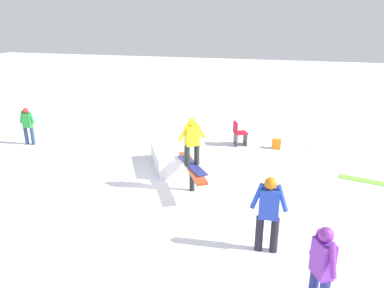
% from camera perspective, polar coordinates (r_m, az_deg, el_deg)
% --- Properties ---
extents(ground_plane, '(60.00, 60.00, 0.00)m').
position_cam_1_polar(ground_plane, '(10.03, 0.00, -7.07)').
color(ground_plane, white).
extents(rail_feature, '(2.00, 1.23, 0.71)m').
position_cam_1_polar(rail_feature, '(9.78, 0.00, -3.94)').
color(rail_feature, black).
rests_on(rail_feature, ground).
extents(snow_kicker_ramp, '(2.29, 2.17, 0.57)m').
position_cam_1_polar(snow_kicker_ramp, '(11.43, -1.98, -2.09)').
color(snow_kicker_ramp, white).
rests_on(snow_kicker_ramp, ground).
extents(main_rider_on_rail, '(1.34, 1.08, 1.30)m').
position_cam_1_polar(main_rider_on_rail, '(9.51, 0.00, 0.23)').
color(main_rider_on_rail, navy).
rests_on(main_rider_on_rail, rail_feature).
extents(bystander_green, '(0.23, 0.57, 1.34)m').
position_cam_1_polar(bystander_green, '(14.41, -23.77, 2.79)').
color(bystander_green, navy).
rests_on(bystander_green, ground).
extents(bystander_blue, '(0.25, 0.73, 1.59)m').
position_cam_1_polar(bystander_blue, '(7.41, 11.59, -9.93)').
color(bystander_blue, '#27212D').
rests_on(bystander_blue, ground).
extents(bystander_purple, '(0.64, 0.39, 1.55)m').
position_cam_1_polar(bystander_purple, '(6.21, 19.16, -17.30)').
color(bystander_purple, navy).
rests_on(bystander_purple, ground).
extents(loose_snowboard_white, '(1.49, 0.88, 0.02)m').
position_cam_1_polar(loose_snowboard_white, '(14.14, 18.58, -0.02)').
color(loose_snowboard_white, white).
rests_on(loose_snowboard_white, ground).
extents(loose_snowboard_lime, '(0.64, 1.58, 0.02)m').
position_cam_1_polar(loose_snowboard_lime, '(11.61, 25.30, -5.16)').
color(loose_snowboard_lime, '#82DC3F').
rests_on(loose_snowboard_lime, ground).
extents(folding_chair, '(0.58, 0.58, 0.88)m').
position_cam_1_polar(folding_chair, '(13.31, 7.20, 1.51)').
color(folding_chair, '#3F3F44').
rests_on(folding_chair, ground).
extents(backpack_on_snow, '(0.25, 0.32, 0.34)m').
position_cam_1_polar(backpack_on_snow, '(13.29, 12.76, 0.03)').
color(backpack_on_snow, orange).
rests_on(backpack_on_snow, ground).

